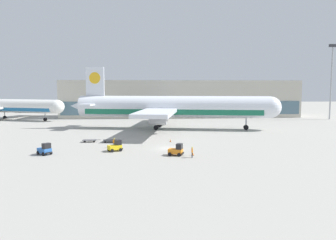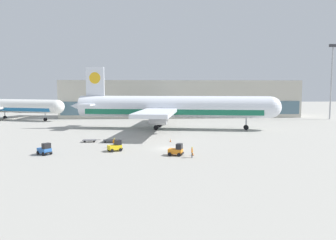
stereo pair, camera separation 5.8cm
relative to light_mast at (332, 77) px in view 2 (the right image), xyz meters
name	(u,v)px [view 2 (the right image)]	position (x,y,z in m)	size (l,w,h in m)	color
ground_plane	(167,148)	(-61.92, -52.08, -15.13)	(400.00, 400.00, 0.00)	#9E9B93
terminal_building	(180,99)	(-52.01, 16.17, -8.14)	(90.00, 18.20, 14.00)	#BCB7A8
light_mast	(332,77)	(0.00, 0.00, 0.00)	(2.80, 0.50, 26.49)	#9EA0A5
airplane_main	(170,108)	(-59.14, -22.82, -9.29)	(57.57, 48.65, 17.00)	silver
airplane_distant	(5,106)	(-115.33, 7.45, -10.42)	(44.68, 38.46, 13.70)	white
baggage_tug_foreground	(45,149)	(-82.89, -56.42, -14.25)	(2.77, 2.69, 2.00)	#2D66B7
baggage_tug_mid	(116,146)	(-71.30, -54.18, -14.25)	(2.81, 2.50, 2.00)	yellow
baggage_tug_far	(176,150)	(-60.87, -58.71, -14.25)	(2.77, 2.32, 2.00)	orange
baggage_dolly_lead	(90,140)	(-77.55, -43.89, -14.74)	(3.74, 1.68, 0.48)	#56565B
baggage_dolly_second	(110,140)	(-73.24, -44.40, -14.74)	(3.74, 1.68, 0.48)	#56565B
ground_crew_near	(192,151)	(-58.54, -60.55, -14.10)	(0.28, 0.56, 1.75)	black
ground_crew_far	(114,142)	(-71.83, -50.71, -14.08)	(0.57, 0.23, 1.78)	black
traffic_cone_near	(193,153)	(-58.17, -58.82, -14.76)	(0.40, 0.40, 0.76)	black
traffic_cone_far	(170,140)	(-60.78, -44.98, -14.81)	(0.40, 0.40, 0.66)	black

